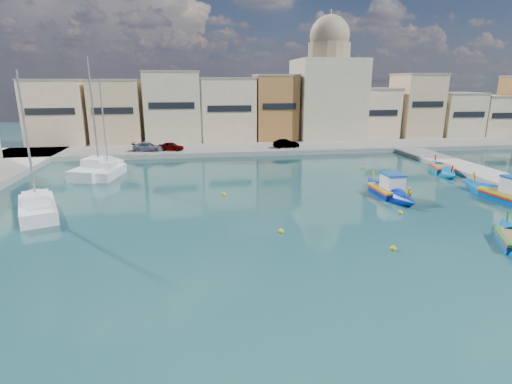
{
  "coord_description": "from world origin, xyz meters",
  "views": [
    {
      "loc": [
        -10.66,
        -22.23,
        9.36
      ],
      "look_at": [
        -6.42,
        6.0,
        1.4
      ],
      "focal_mm": 28.0,
      "sensor_mm": 36.0,
      "label": 1
    }
  ],
  "objects_px": {
    "yacht_north": "(107,167)",
    "yacht_midnorth": "(113,170)",
    "luzzu_blue_cabin": "(389,191)",
    "luzzu_cyan_mid": "(442,170)",
    "luzzu_turquoise_cabin": "(510,197)",
    "church_block": "(327,87)",
    "yacht_mid": "(37,203)"
  },
  "relations": [
    {
      "from": "luzzu_cyan_mid",
      "to": "yacht_north",
      "type": "xyz_separation_m",
      "value": [
        -35.25,
        5.75,
        0.24
      ]
    },
    {
      "from": "luzzu_turquoise_cabin",
      "to": "luzzu_cyan_mid",
      "type": "height_order",
      "value": "luzzu_turquoise_cabin"
    },
    {
      "from": "church_block",
      "to": "luzzu_cyan_mid",
      "type": "bearing_deg",
      "value": -78.38
    },
    {
      "from": "luzzu_blue_cabin",
      "to": "yacht_mid",
      "type": "relative_size",
      "value": 0.79
    },
    {
      "from": "luzzu_cyan_mid",
      "to": "yacht_mid",
      "type": "distance_m",
      "value": 38.45
    },
    {
      "from": "luzzu_turquoise_cabin",
      "to": "luzzu_blue_cabin",
      "type": "xyz_separation_m",
      "value": [
        -8.75,
        3.13,
        -0.03
      ]
    },
    {
      "from": "yacht_midnorth",
      "to": "yacht_mid",
      "type": "distance_m",
      "value": 12.06
    },
    {
      "from": "luzzu_turquoise_cabin",
      "to": "yacht_north",
      "type": "height_order",
      "value": "yacht_north"
    },
    {
      "from": "luzzu_cyan_mid",
      "to": "yacht_mid",
      "type": "xyz_separation_m",
      "value": [
        -37.83,
        -6.84,
        0.18
      ]
    },
    {
      "from": "luzzu_blue_cabin",
      "to": "luzzu_cyan_mid",
      "type": "xyz_separation_m",
      "value": [
        9.73,
        7.47,
        -0.12
      ]
    },
    {
      "from": "luzzu_blue_cabin",
      "to": "luzzu_cyan_mid",
      "type": "relative_size",
      "value": 1.04
    },
    {
      "from": "yacht_north",
      "to": "yacht_midnorth",
      "type": "distance_m",
      "value": 1.33
    },
    {
      "from": "luzzu_turquoise_cabin",
      "to": "church_block",
      "type": "bearing_deg",
      "value": 96.58
    },
    {
      "from": "luzzu_cyan_mid",
      "to": "yacht_midnorth",
      "type": "height_order",
      "value": "yacht_midnorth"
    },
    {
      "from": "church_block",
      "to": "yacht_midnorth",
      "type": "bearing_deg",
      "value": -146.31
    },
    {
      "from": "church_block",
      "to": "luzzu_blue_cabin",
      "type": "distance_m",
      "value": 33.13
    },
    {
      "from": "church_block",
      "to": "luzzu_turquoise_cabin",
      "type": "bearing_deg",
      "value": -83.42
    },
    {
      "from": "luzzu_blue_cabin",
      "to": "luzzu_cyan_mid",
      "type": "distance_m",
      "value": 12.26
    },
    {
      "from": "yacht_north",
      "to": "luzzu_blue_cabin",
      "type": "bearing_deg",
      "value": -27.38
    },
    {
      "from": "church_block",
      "to": "luzzu_turquoise_cabin",
      "type": "distance_m",
      "value": 36.05
    },
    {
      "from": "yacht_north",
      "to": "yacht_midnorth",
      "type": "relative_size",
      "value": 1.22
    },
    {
      "from": "luzzu_blue_cabin",
      "to": "yacht_north",
      "type": "relative_size",
      "value": 0.69
    },
    {
      "from": "luzzu_turquoise_cabin",
      "to": "yacht_mid",
      "type": "xyz_separation_m",
      "value": [
        -36.86,
        3.76,
        0.03
      ]
    },
    {
      "from": "luzzu_turquoise_cabin",
      "to": "luzzu_blue_cabin",
      "type": "distance_m",
      "value": 9.3
    },
    {
      "from": "luzzu_turquoise_cabin",
      "to": "yacht_north",
      "type": "distance_m",
      "value": 37.98
    },
    {
      "from": "yacht_north",
      "to": "yacht_mid",
      "type": "xyz_separation_m",
      "value": [
        -2.58,
        -12.59,
        -0.07
      ]
    },
    {
      "from": "luzzu_turquoise_cabin",
      "to": "luzzu_cyan_mid",
      "type": "bearing_deg",
      "value": 84.75
    },
    {
      "from": "luzzu_cyan_mid",
      "to": "yacht_midnorth",
      "type": "distance_m",
      "value": 34.73
    },
    {
      "from": "yacht_north",
      "to": "yacht_midnorth",
      "type": "xyz_separation_m",
      "value": [
        0.85,
        -1.03,
        -0.09
      ]
    },
    {
      "from": "church_block",
      "to": "yacht_north",
      "type": "height_order",
      "value": "church_block"
    },
    {
      "from": "luzzu_cyan_mid",
      "to": "yacht_north",
      "type": "relative_size",
      "value": 0.66
    },
    {
      "from": "church_block",
      "to": "yacht_midnorth",
      "type": "height_order",
      "value": "church_block"
    }
  ]
}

